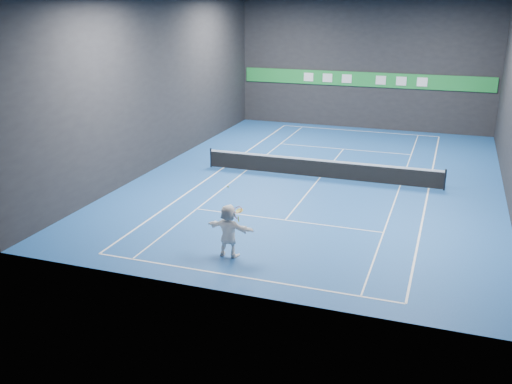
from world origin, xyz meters
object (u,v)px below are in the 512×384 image
(tennis_racket, at_px, (238,211))
(player, at_px, (229,231))
(tennis_net, at_px, (320,168))
(tennis_ball, at_px, (228,187))

(tennis_racket, bearing_deg, player, -172.27)
(player, xyz_separation_m, tennis_net, (0.93, 10.46, -0.45))
(tennis_net, relative_size, tennis_racket, 21.19)
(player, bearing_deg, tennis_ball, -64.18)
(tennis_ball, distance_m, tennis_net, 10.51)
(tennis_ball, relative_size, tennis_racket, 0.11)
(tennis_ball, distance_m, tennis_racket, 0.94)
(player, relative_size, tennis_net, 0.16)
(player, height_order, tennis_racket, player)
(tennis_racket, bearing_deg, tennis_net, 86.82)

